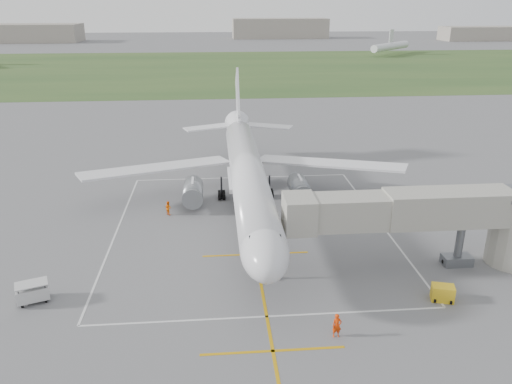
{
  "coord_description": "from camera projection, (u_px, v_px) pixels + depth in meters",
  "views": [
    {
      "loc": [
        -3.53,
        -51.74,
        22.41
      ],
      "look_at": [
        0.55,
        -4.0,
        4.0
      ],
      "focal_mm": 35.0,
      "sensor_mm": 36.0,
      "label": 1
    }
  ],
  "objects": [
    {
      "name": "jet_bridge",
      "position": [
        439.0,
        218.0,
        43.43
      ],
      "size": [
        23.4,
        5.0,
        7.2
      ],
      "color": "#9C998C",
      "rests_on": "ground"
    },
    {
      "name": "baggage_cart",
      "position": [
        33.0,
        292.0,
        39.42
      ],
      "size": [
        2.76,
        2.18,
        1.68
      ],
      "rotation": [
        0.0,
        0.0,
        0.35
      ],
      "color": "#BBBBBB",
      "rests_on": "ground"
    },
    {
      "name": "ground",
      "position": [
        248.0,
        212.0,
        56.44
      ],
      "size": [
        700.0,
        700.0,
        0.0
      ],
      "primitive_type": "plane",
      "color": "#5C5C5E",
      "rests_on": "ground"
    },
    {
      "name": "airliner",
      "position": [
        248.0,
        174.0,
        55.57
      ],
      "size": [
        38.93,
        46.75,
        13.52
      ],
      "color": "silver",
      "rests_on": "ground"
    },
    {
      "name": "ramp_worker_wing",
      "position": [
        168.0,
        208.0,
        55.65
      ],
      "size": [
        0.96,
        0.97,
        1.58
      ],
      "primitive_type": "imported",
      "rotation": [
        0.0,
        0.0,
        2.32
      ],
      "color": "orange",
      "rests_on": "ground"
    },
    {
      "name": "grass_strip",
      "position": [
        223.0,
        68.0,
        177.36
      ],
      "size": [
        700.0,
        120.0,
        0.02
      ],
      "primitive_type": "cube",
      "color": "#2C4B20",
      "rests_on": "ground"
    },
    {
      "name": "gpu_unit",
      "position": [
        443.0,
        293.0,
        39.7
      ],
      "size": [
        1.97,
        1.61,
        1.3
      ],
      "rotation": [
        0.0,
        0.0,
        -0.28
      ],
      "color": "gold",
      "rests_on": "ground"
    },
    {
      "name": "distant_aircraft",
      "position": [
        194.0,
        50.0,
        202.86
      ],
      "size": [
        195.87,
        49.7,
        8.85
      ],
      "color": "silver",
      "rests_on": "ground"
    },
    {
      "name": "ramp_worker_nose",
      "position": [
        337.0,
        326.0,
        35.28
      ],
      "size": [
        0.69,
        0.47,
        1.83
      ],
      "primitive_type": "imported",
      "rotation": [
        0.0,
        0.0,
        0.05
      ],
      "color": "red",
      "rests_on": "ground"
    },
    {
      "name": "apron_markings",
      "position": [
        252.0,
        235.0,
        51.03
      ],
      "size": [
        28.2,
        60.0,
        0.01
      ],
      "color": "#C48D0B",
      "rests_on": "ground"
    },
    {
      "name": "distant_hangars",
      "position": [
        190.0,
        31.0,
        299.97
      ],
      "size": [
        345.0,
        49.0,
        12.0
      ],
      "color": "gray",
      "rests_on": "ground"
    }
  ]
}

